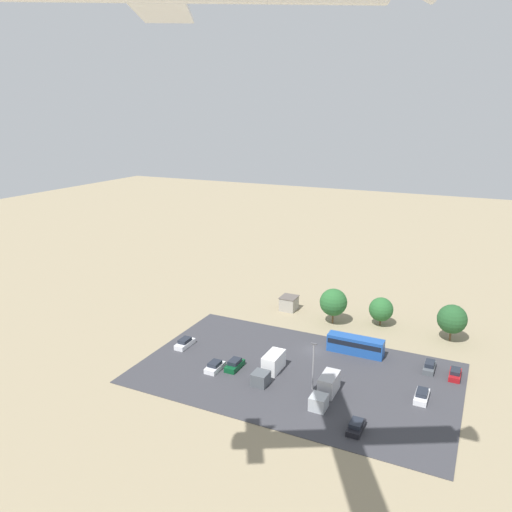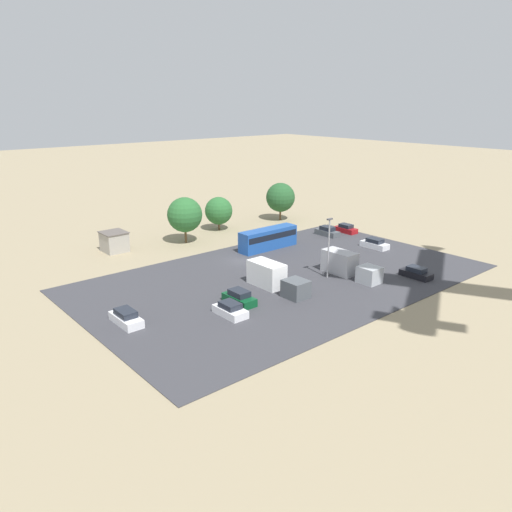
# 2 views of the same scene
# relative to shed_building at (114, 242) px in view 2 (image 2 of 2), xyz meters

# --- Properties ---
(ground_plane) EXTENTS (400.00, 400.00, 0.00)m
(ground_plane) POSITION_rel_shed_building_xyz_m (-11.66, 16.46, -1.54)
(ground_plane) COLOR gray
(parking_lot_surface) EXTENTS (52.24, 31.79, 0.08)m
(parking_lot_surface) POSITION_rel_shed_building_xyz_m (-11.66, 25.70, -1.50)
(parking_lot_surface) COLOR #38383D
(parking_lot_surface) RESTS_ON ground
(shed_building) EXTENTS (3.57, 3.89, 3.07)m
(shed_building) POSITION_rel_shed_building_xyz_m (0.00, 0.00, 0.00)
(shed_building) COLOR #9E998E
(shed_building) RESTS_ON ground
(bus) EXTENTS (10.11, 2.45, 3.21)m
(bus) POSITION_rel_shed_building_xyz_m (-18.75, 14.47, 0.27)
(bus) COLOR #1E4C9E
(bus) RESTS_ON ground
(parked_car_0) EXTENTS (1.87, 4.10, 1.42)m
(parked_car_0) POSITION_rel_shed_building_xyz_m (-24.79, 36.86, -0.87)
(parked_car_0) COLOR black
(parked_car_0) RESTS_ON ground
(parked_car_1) EXTENTS (1.89, 4.48, 1.54)m
(parked_car_1) POSITION_rel_shed_building_xyz_m (10.67, 25.39, -0.82)
(parked_car_1) COLOR silver
(parked_car_1) RESTS_ON ground
(parked_car_2) EXTENTS (1.90, 4.41, 1.51)m
(parked_car_2) POSITION_rel_shed_building_xyz_m (-31.82, 24.96, -0.83)
(parked_car_2) COLOR silver
(parked_car_2) RESTS_ON ground
(parked_car_3) EXTENTS (1.78, 4.03, 1.48)m
(parked_car_3) POSITION_rel_shed_building_xyz_m (-35.84, 15.78, -0.84)
(parked_car_3) COLOR maroon
(parked_car_3) RESTS_ON ground
(parked_car_4) EXTENTS (1.92, 4.23, 1.61)m
(parked_car_4) POSITION_rel_shed_building_xyz_m (-1.64, 28.76, -0.79)
(parked_car_4) COLOR #0C4723
(parked_car_4) RESTS_ON ground
(parked_car_5) EXTENTS (1.99, 4.05, 1.48)m
(parked_car_5) POSITION_rel_shed_building_xyz_m (1.13, 30.68, -0.85)
(parked_car_5) COLOR silver
(parked_car_5) RESTS_ON ground
(parked_car_6) EXTENTS (1.74, 4.35, 1.60)m
(parked_car_6) POSITION_rel_shed_building_xyz_m (-31.73, 15.12, -0.80)
(parked_car_6) COLOR #4C5156
(parked_car_6) RESTS_ON ground
(parked_truck_0) EXTENTS (2.39, 8.59, 3.03)m
(parked_truck_0) POSITION_rel_shed_building_xyz_m (-18.45, 30.57, -0.07)
(parked_truck_0) COLOR #ADB2B7
(parked_truck_0) RESTS_ON ground
(parked_truck_1) EXTENTS (2.50, 9.04, 3.03)m
(parked_truck_1) POSITION_rel_shed_building_xyz_m (-7.87, 27.89, -0.08)
(parked_truck_1) COLOR #4C5156
(parked_truck_1) RESTS_ON ground
(tree_near_shed) EXTENTS (5.64, 5.64, 7.48)m
(tree_near_shed) POSITION_rel_shed_building_xyz_m (-10.98, 2.98, 3.11)
(tree_near_shed) COLOR brown
(tree_near_shed) RESTS_ON ground
(tree_apron_mid) EXTENTS (5.55, 5.55, 7.21)m
(tree_apron_mid) POSITION_rel_shed_building_xyz_m (-33.75, 1.14, 2.88)
(tree_apron_mid) COLOR brown
(tree_apron_mid) RESTS_ON ground
(tree_apron_far) EXTENTS (4.91, 4.91, 5.94)m
(tree_apron_far) POSITION_rel_shed_building_xyz_m (-20.10, -0.29, 1.94)
(tree_apron_far) COLOR brown
(tree_apron_far) RESTS_ON ground
(light_pole_lot_centre) EXTENTS (0.90, 0.28, 7.94)m
(light_pole_lot_centre) POSITION_rel_shed_building_xyz_m (-15.85, 29.40, 2.94)
(light_pole_lot_centre) COLOR gray
(light_pole_lot_centre) RESTS_ON ground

